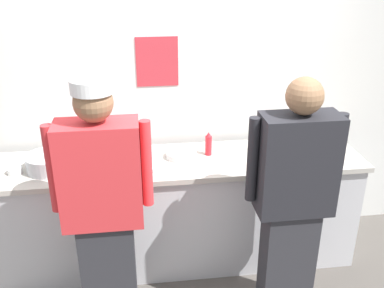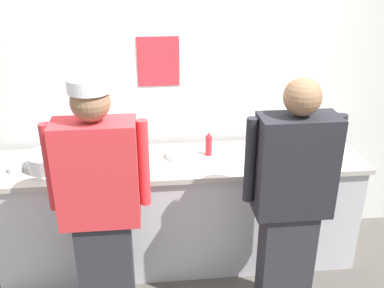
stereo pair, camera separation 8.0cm
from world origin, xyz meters
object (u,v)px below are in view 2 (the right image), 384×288
at_px(ramekin_green_sauce, 92,172).
at_px(chefs_knife, 289,149).
at_px(chef_center, 291,201).
at_px(plate_stack_front, 181,154).
at_px(squeeze_bottle_secondary, 332,146).
at_px(squeeze_bottle_primary, 209,144).
at_px(mixing_bowl_steel, 49,161).
at_px(squeeze_bottle_spare, 92,151).
at_px(deli_cup, 262,146).
at_px(ramekin_yellow_sauce, 16,168).
at_px(chef_near_left, 101,206).
at_px(sheet_tray, 135,162).

bearing_deg(ramekin_green_sauce, chefs_knife, 10.20).
relative_size(ramekin_green_sauce, chefs_knife, 0.31).
height_order(chef_center, ramekin_green_sauce, chef_center).
distance_m(plate_stack_front, squeeze_bottle_secondary, 1.17).
relative_size(chef_center, squeeze_bottle_primary, 9.05).
relative_size(chef_center, squeeze_bottle_secondary, 8.46).
bearing_deg(mixing_bowl_steel, squeeze_bottle_spare, 8.31).
bearing_deg(deli_cup, plate_stack_front, -177.57).
distance_m(chef_center, ramekin_yellow_sauce, 1.97).
relative_size(squeeze_bottle_primary, squeeze_bottle_spare, 0.92).
relative_size(plate_stack_front, squeeze_bottle_spare, 1.14).
bearing_deg(squeeze_bottle_secondary, mixing_bowl_steel, 178.77).
distance_m(squeeze_bottle_primary, squeeze_bottle_secondary, 0.95).
xyz_separation_m(ramekin_yellow_sauce, deli_cup, (1.87, 0.14, 0.02)).
height_order(squeeze_bottle_secondary, ramekin_green_sauce, squeeze_bottle_secondary).
bearing_deg(plate_stack_front, chef_near_left, -129.01).
height_order(chef_near_left, chefs_knife, chef_near_left).
bearing_deg(mixing_bowl_steel, chef_center, -21.05).
bearing_deg(chef_near_left, chef_center, -1.10).
relative_size(squeeze_bottle_secondary, chefs_knife, 0.75).
height_order(squeeze_bottle_primary, chefs_knife, squeeze_bottle_primary).
bearing_deg(chef_center, sheet_tray, 147.88).
height_order(chef_center, mixing_bowl_steel, chef_center).
relative_size(chef_center, deli_cup, 17.98).
bearing_deg(ramekin_yellow_sauce, squeeze_bottle_primary, 5.31).
relative_size(squeeze_bottle_primary, deli_cup, 1.99).
bearing_deg(squeeze_bottle_spare, squeeze_bottle_primary, 3.65).
distance_m(squeeze_bottle_primary, ramekin_yellow_sauce, 1.45).
xyz_separation_m(chef_near_left, squeeze_bottle_primary, (0.78, 0.71, 0.07)).
xyz_separation_m(sheet_tray, squeeze_bottle_secondary, (1.52, -0.05, 0.09)).
bearing_deg(deli_cup, ramekin_green_sauce, -168.88).
xyz_separation_m(plate_stack_front, chefs_knife, (0.88, 0.05, -0.02)).
distance_m(plate_stack_front, chefs_knife, 0.88).
bearing_deg(mixing_bowl_steel, ramekin_yellow_sauce, -172.37).
distance_m(squeeze_bottle_secondary, squeeze_bottle_spare, 1.84).
height_order(chef_near_left, sheet_tray, chef_near_left).
height_order(plate_stack_front, squeeze_bottle_primary, squeeze_bottle_primary).
xyz_separation_m(plate_stack_front, squeeze_bottle_secondary, (1.16, -0.13, 0.07)).
distance_m(chef_near_left, mixing_bowl_steel, 0.74).
distance_m(sheet_tray, squeeze_bottle_secondary, 1.52).
bearing_deg(deli_cup, ramekin_yellow_sauce, -175.59).
distance_m(ramekin_green_sauce, chefs_knife, 1.57).
bearing_deg(squeeze_bottle_secondary, sheet_tray, 177.95).
height_order(plate_stack_front, sheet_tray, plate_stack_front).
xyz_separation_m(sheet_tray, ramekin_green_sauce, (-0.30, -0.15, 0.01)).
height_order(ramekin_green_sauce, chefs_knife, ramekin_green_sauce).
distance_m(chef_near_left, deli_cup, 1.41).
bearing_deg(squeeze_bottle_primary, plate_stack_front, -175.53).
bearing_deg(plate_stack_front, sheet_tray, -168.07).
xyz_separation_m(mixing_bowl_steel, sheet_tray, (0.62, 0.01, -0.05)).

